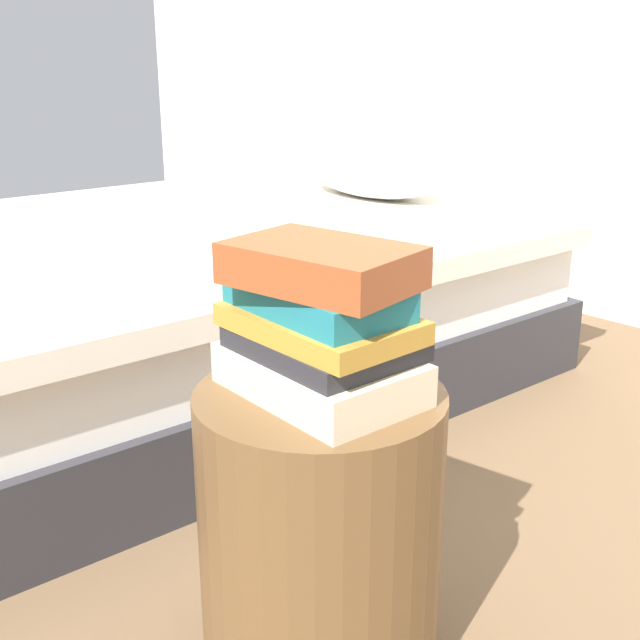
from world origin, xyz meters
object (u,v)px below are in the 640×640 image
(bed, at_px, (176,301))
(book_teal, at_px, (317,297))
(book_cream, at_px, (321,375))
(side_table, at_px, (320,532))
(book_ochre, at_px, (318,323))
(book_rust, at_px, (322,265))
(book_charcoal, at_px, (324,343))

(bed, relative_size, book_teal, 8.14)
(bed, distance_m, book_cream, 1.33)
(book_teal, bearing_deg, book_cream, -4.41)
(side_table, distance_m, book_ochre, 0.35)
(book_ochre, height_order, book_rust, book_rust)
(bed, xyz_separation_m, book_ochre, (1.19, -0.52, 0.35))
(bed, bearing_deg, book_cream, -19.66)
(book_charcoal, height_order, book_teal, book_teal)
(side_table, height_order, book_ochre, book_ochre)
(bed, height_order, side_table, bed)
(book_teal, bearing_deg, book_ochre, -2.48)
(side_table, height_order, book_charcoal, book_charcoal)
(bed, xyz_separation_m, book_teal, (1.18, -0.52, 0.39))
(bed, distance_m, book_rust, 1.38)
(bed, height_order, book_charcoal, bed)
(book_cream, distance_m, book_teal, 0.12)
(book_cream, distance_m, book_ochre, 0.08)
(book_charcoal, relative_size, book_rust, 0.98)
(book_ochre, height_order, book_teal, book_teal)
(book_charcoal, distance_m, book_rust, 0.12)
(book_charcoal, height_order, book_rust, book_rust)
(book_rust, bearing_deg, side_table, 136.57)
(bed, relative_size, book_charcoal, 8.47)
(bed, height_order, book_ochre, bed)
(book_charcoal, xyz_separation_m, book_teal, (-0.01, -0.01, 0.07))
(bed, distance_m, book_teal, 1.35)
(side_table, bearing_deg, book_teal, -178.19)
(side_table, distance_m, book_teal, 0.38)
(book_cream, height_order, book_ochre, book_ochre)
(book_cream, bearing_deg, book_rust, -34.75)
(book_cream, bearing_deg, book_ochre, 174.42)
(bed, relative_size, book_rust, 8.30)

